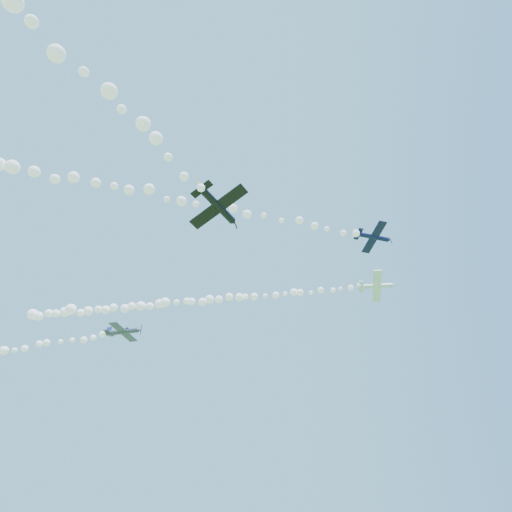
# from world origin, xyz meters

# --- Properties ---
(plane_white) EXTENTS (7.22, 7.31, 2.63)m
(plane_white) POSITION_xyz_m (25.65, 11.95, 52.16)
(plane_white) COLOR white
(smoke_trail_white) EXTENTS (70.10, 7.58, 3.04)m
(smoke_trail_white) POSITION_xyz_m (-11.54, 14.68, 51.86)
(smoke_trail_white) COLOR white
(plane_navy) EXTENTS (6.05, 6.38, 1.82)m
(plane_navy) POSITION_xyz_m (21.20, -7.86, 46.67)
(plane_navy) COLOR #0C1037
(smoke_trail_navy) EXTENTS (65.06, 23.17, 2.45)m
(smoke_trail_navy) POSITION_xyz_m (-13.00, -19.25, 46.47)
(smoke_trail_navy) COLOR white
(plane_grey) EXTENTS (7.65, 8.09, 2.60)m
(plane_grey) POSITION_xyz_m (-22.56, 11.94, 43.71)
(plane_grey) COLOR #35394D
(plane_black) EXTENTS (7.44, 7.18, 2.52)m
(plane_black) POSITION_xyz_m (-0.44, -21.02, 40.50)
(plane_black) COLOR black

